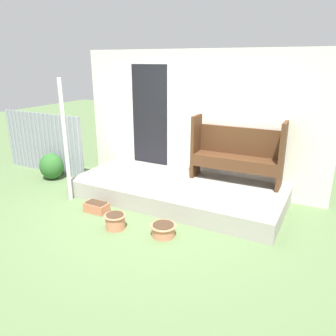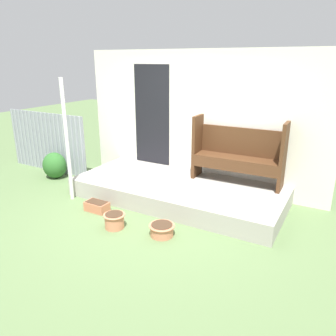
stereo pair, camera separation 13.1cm
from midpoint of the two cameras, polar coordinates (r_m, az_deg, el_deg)
The scene contains 10 objects.
ground_plane at distance 5.39m, azimuth -4.23°, elevation -8.27°, with size 24.00×24.00×0.00m, color #5B7547.
porch_slab at distance 5.91m, azimuth 0.90°, elevation -4.03°, with size 3.72×1.62×0.32m.
house_wall at distance 6.34m, azimuth 4.10°, elevation 8.24°, with size 4.92×0.08×2.60m.
fence_corrugated at distance 7.79m, azimuth -21.37°, elevation 4.10°, with size 2.24×0.05×1.32m.
support_post at distance 5.90m, azimuth -18.07°, elevation 4.30°, with size 0.07×0.07×2.14m.
bench at distance 5.88m, azimuth 11.29°, elevation 2.96°, with size 1.59×0.43×1.15m.
flower_pot_left at distance 5.02m, azimuth -9.94°, elevation -9.02°, with size 0.33×0.33×0.23m.
flower_pot_middle at distance 4.77m, azimuth -1.63°, elevation -10.63°, with size 0.38×0.38×0.18m.
planter_box_rect at distance 5.62m, azimuth -13.00°, elevation -6.65°, with size 0.39×0.23×0.17m.
shrub_by_fence at distance 7.33m, azimuth -20.10°, elevation 0.29°, with size 0.52×0.47×0.55m.
Camera 1 is at (2.53, -4.09, 2.42)m, focal length 35.00 mm.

